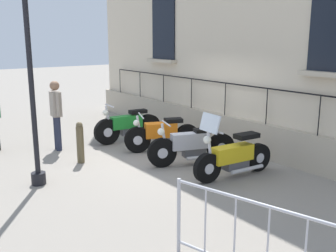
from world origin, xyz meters
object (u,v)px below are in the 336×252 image
object	(u,v)px
motorcycle_orange	(162,134)
motorcycle_yellow	(233,157)
bollard	(80,142)
motorcycle_green	(128,126)
lamppost	(28,43)
pedestrian_walking	(56,111)
crowd_barrier	(251,238)
motorcycle_silver	(192,146)

from	to	relation	value
motorcycle_orange	motorcycle_yellow	distance (m)	2.41
bollard	motorcycle_green	bearing A→B (deg)	-152.62
lamppost	pedestrian_walking	bearing A→B (deg)	-120.38
motorcycle_yellow	pedestrian_walking	bearing A→B (deg)	-62.44
lamppost	pedestrian_walking	distance (m)	3.00
motorcycle_green	motorcycle_yellow	bearing A→B (deg)	94.20
motorcycle_orange	crowd_barrier	xyz separation A→B (m)	(2.40, 5.06, 0.13)
motorcycle_green	bollard	distance (m)	2.10
bollard	motorcycle_yellow	bearing A→B (deg)	127.59
motorcycle_green	motorcycle_silver	bearing A→B (deg)	92.76
motorcycle_yellow	lamppost	xyz separation A→B (m)	(3.39, -2.01, 2.32)
motorcycle_orange	lamppost	bearing A→B (deg)	6.97
motorcycle_orange	motorcycle_yellow	xyz separation A→B (m)	(-0.06, 2.41, -0.00)
motorcycle_silver	crowd_barrier	xyz separation A→B (m)	(2.31, 3.80, 0.13)
motorcycle_yellow	pedestrian_walking	size ratio (longest dim) A/B	1.11
motorcycle_yellow	bollard	xyz separation A→B (m)	(2.14, -2.77, 0.05)
motorcycle_green	crowd_barrier	world-z (taller)	motorcycle_green
motorcycle_orange	crowd_barrier	world-z (taller)	crowd_barrier
motorcycle_yellow	crowd_barrier	size ratio (longest dim) A/B	0.94
motorcycle_silver	lamppost	distance (m)	4.07
motorcycle_green	crowd_barrier	bearing A→B (deg)	71.08
lamppost	motorcycle_yellow	bearing A→B (deg)	149.35
motorcycle_orange	lamppost	xyz separation A→B (m)	(3.33, 0.41, 2.32)
motorcycle_silver	bollard	distance (m)	2.56
crowd_barrier	pedestrian_walking	bearing A→B (deg)	-92.66
motorcycle_silver	pedestrian_walking	xyz separation A→B (m)	(2.00, -2.96, 0.58)
motorcycle_yellow	bollard	distance (m)	3.50
motorcycle_green	lamppost	xyz separation A→B (m)	(3.11, 1.73, 2.32)
bollard	pedestrian_walking	distance (m)	1.45
motorcycle_green	lamppost	size ratio (longest dim) A/B	0.44
motorcycle_orange	motorcycle_silver	distance (m)	1.26
motorcycle_green	bollard	size ratio (longest dim) A/B	2.05
bollard	pedestrian_walking	bearing A→B (deg)	-89.41
motorcycle_green	motorcycle_orange	world-z (taller)	motorcycle_green
motorcycle_green	crowd_barrier	size ratio (longest dim) A/B	0.94
motorcycle_green	motorcycle_orange	distance (m)	1.34
motorcycle_green	bollard	bearing A→B (deg)	27.38
pedestrian_walking	crowd_barrier	bearing A→B (deg)	87.34
motorcycle_orange	pedestrian_walking	distance (m)	2.76
motorcycle_silver	lamppost	xyz separation A→B (m)	(3.24, -0.85, 2.32)
motorcycle_green	motorcycle_silver	distance (m)	2.58
motorcycle_yellow	lamppost	size ratio (longest dim) A/B	0.44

